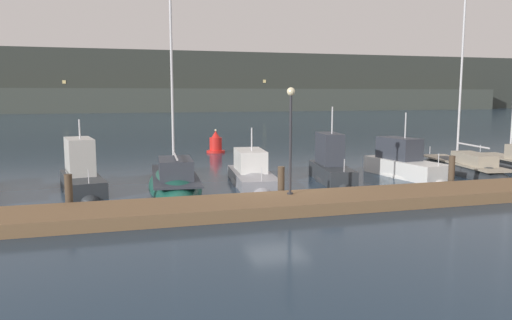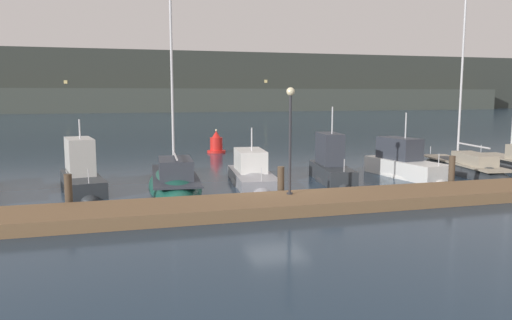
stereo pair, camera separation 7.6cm
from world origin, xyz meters
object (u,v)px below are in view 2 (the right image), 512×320
Objects in this scene: motorboat_berth_7 at (404,169)px; sailboat_berth_8 at (464,171)px; motorboat_berth_6 at (331,173)px; dock_lamppost at (290,124)px; channel_buoy at (216,144)px; motorboat_berth_3 at (82,181)px; sailboat_berth_4 at (175,184)px; motorboat_berth_5 at (252,179)px.

sailboat_berth_8 reaches higher than motorboat_berth_7.
motorboat_berth_6 is 6.68m from dock_lamppost.
motorboat_berth_7 is at bearing -61.20° from channel_buoy.
channel_buoy is at bearing 55.89° from motorboat_berth_3.
motorboat_berth_7 is at bearing -1.93° from motorboat_berth_3.
channel_buoy is (-11.36, 13.40, 0.52)m from sailboat_berth_8.
dock_lamppost reaches higher than motorboat_berth_6.
motorboat_berth_3 is at bearing 145.90° from dock_lamppost.
channel_buoy is 18.67m from dock_lamppost.
sailboat_berth_4 is (4.18, -0.16, -0.31)m from motorboat_berth_3.
motorboat_berth_3 is at bearing 177.84° from sailboat_berth_4.
sailboat_berth_8 reaches higher than motorboat_berth_6.
dock_lamppost is at bearing -34.10° from motorboat_berth_3.
motorboat_berth_5 is 3.51× the size of channel_buoy.
dock_lamppost is (-8.23, -4.90, 2.83)m from motorboat_berth_7.
dock_lamppost is at bearing -88.68° from motorboat_berth_5.
sailboat_berth_8 reaches higher than sailboat_berth_4.
sailboat_berth_8 is 13.50m from dock_lamppost.
motorboat_berth_3 is 0.41× the size of sailboat_berth_8.
motorboat_berth_7 reaches higher than motorboat_berth_5.
motorboat_berth_7 is (8.35, -0.27, 0.17)m from motorboat_berth_5.
motorboat_berth_6 reaches higher than motorboat_berth_5.
motorboat_berth_7 is (12.11, -0.39, 0.27)m from sailboat_berth_4.
motorboat_berth_6 is 0.38× the size of sailboat_berth_8.
motorboat_berth_6 is at bearing 50.13° from dock_lamppost.
sailboat_berth_8 is 17.57m from channel_buoy.
motorboat_berth_5 is (3.76, -0.12, 0.10)m from sailboat_berth_4.
sailboat_berth_8 reaches higher than motorboat_berth_5.
sailboat_berth_8 is at bearing -49.71° from channel_buoy.
motorboat_berth_3 reaches higher than channel_buoy.
sailboat_berth_8 is (3.89, 0.18, -0.27)m from motorboat_berth_7.
dock_lamppost is (3.88, -5.30, 3.10)m from sailboat_berth_4.
motorboat_berth_7 is (4.34, 0.25, -0.04)m from motorboat_berth_6.
dock_lamppost is (8.05, -5.45, 2.79)m from motorboat_berth_3.
sailboat_berth_4 reaches higher than channel_buoy.
motorboat_berth_7 is at bearing 30.80° from dock_lamppost.
motorboat_berth_5 reaches higher than channel_buoy.
sailboat_berth_8 is at bearing -0.78° from sailboat_berth_4.
motorboat_berth_5 is 1.08× the size of motorboat_berth_7.
motorboat_berth_6 is 4.35m from motorboat_berth_7.
motorboat_berth_6 reaches higher than channel_buoy.
channel_buoy is (-7.46, 13.57, 0.24)m from motorboat_berth_7.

